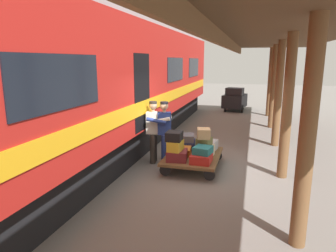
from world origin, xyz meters
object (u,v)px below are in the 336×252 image
(suitcase_red_plastic, at_px, (201,158))
(baggage_tug, at_px, (235,100))
(train_car, at_px, (91,87))
(suitcase_olive_duffel, at_px, (204,142))
(suitcase_black_hardshell, at_px, (174,136))
(suitcase_cream_canvas, at_px, (205,151))
(suitcase_teal_softside, at_px, (203,150))
(suitcase_gray_aluminum, at_px, (208,145))
(porter_by_door, at_px, (154,130))
(suitcase_orange_carryall, at_px, (182,151))
(suitcase_navy_fabric, at_px, (186,144))
(suitcase_slate_roller, at_px, (187,137))
(suitcase_tan_vintage, at_px, (204,133))
(suitcase_maroon_trunk, at_px, (177,155))
(suitcase_yellow_case, at_px, (175,146))
(porter_in_overalls, at_px, (163,130))
(luggage_cart, at_px, (193,157))

(suitcase_red_plastic, bearing_deg, baggage_tug, -90.74)
(train_car, height_order, suitcase_olive_duffel, train_car)
(train_car, relative_size, suitcase_black_hardshell, 47.74)
(suitcase_cream_canvas, bearing_deg, suitcase_teal_softside, 93.01)
(suitcase_gray_aluminum, height_order, porter_by_door, porter_by_door)
(suitcase_orange_carryall, bearing_deg, baggage_tug, -94.36)
(suitcase_navy_fabric, xyz_separation_m, suitcase_slate_roller, (-0.02, 0.02, 0.21))
(suitcase_gray_aluminum, bearing_deg, suitcase_slate_roller, 1.52)
(suitcase_black_hardshell, distance_m, baggage_tug, 10.34)
(suitcase_red_plastic, distance_m, baggage_tug, 10.29)
(suitcase_orange_carryall, xyz_separation_m, suitcase_slate_roller, (-0.02, -0.51, 0.24))
(suitcase_navy_fabric, relative_size, suitcase_tan_vintage, 1.52)
(suitcase_maroon_trunk, height_order, suitcase_tan_vintage, suitcase_tan_vintage)
(suitcase_olive_duffel, distance_m, suitcase_yellow_case, 0.83)
(suitcase_yellow_case, xyz_separation_m, porter_by_door, (0.78, -0.68, 0.20))
(suitcase_cream_canvas, xyz_separation_m, suitcase_slate_roller, (0.59, -0.51, 0.18))
(suitcase_yellow_case, bearing_deg, suitcase_tan_vintage, -140.22)
(train_car, bearing_deg, suitcase_maroon_trunk, 169.68)
(suitcase_black_hardshell, bearing_deg, porter_by_door, -42.00)
(porter_in_overalls, distance_m, porter_by_door, 0.27)
(train_car, bearing_deg, suitcase_tan_vintage, -179.78)
(suitcase_gray_aluminum, bearing_deg, suitcase_maroon_trunk, 59.69)
(suitcase_cream_canvas, relative_size, porter_by_door, 0.27)
(luggage_cart, distance_m, suitcase_orange_carryall, 0.33)
(suitcase_cream_canvas, height_order, suitcase_tan_vintage, suitcase_tan_vintage)
(suitcase_tan_vintage, bearing_deg, suitcase_maroon_trunk, 39.56)
(train_car, height_order, porter_in_overalls, train_car)
(suitcase_red_plastic, bearing_deg, suitcase_tan_vintage, -86.14)
(suitcase_cream_canvas, height_order, suitcase_teal_softside, suitcase_teal_softside)
(suitcase_orange_carryall, distance_m, suitcase_yellow_case, 0.62)
(train_car, height_order, suitcase_orange_carryall, train_car)
(suitcase_yellow_case, xyz_separation_m, porter_in_overalls, (0.51, -0.69, 0.20))
(suitcase_yellow_case, bearing_deg, luggage_cart, -121.46)
(luggage_cart, height_order, suitcase_slate_roller, suitcase_slate_roller)
(suitcase_tan_vintage, distance_m, suitcase_black_hardshell, 0.82)
(suitcase_tan_vintage, bearing_deg, suitcase_olive_duffel, -112.49)
(suitcase_tan_vintage, xyz_separation_m, baggage_tug, (-0.16, -9.81, -0.33))
(suitcase_gray_aluminum, distance_m, porter_in_overalls, 1.30)
(suitcase_black_hardshell, bearing_deg, suitcase_slate_roller, -94.96)
(suitcase_navy_fabric, xyz_separation_m, suitcase_tan_vintage, (-0.58, 0.57, 0.49))
(suitcase_olive_duffel, bearing_deg, luggage_cart, -1.97)
(suitcase_gray_aluminum, distance_m, suitcase_slate_roller, 0.62)
(suitcase_orange_carryall, bearing_deg, train_car, 1.26)
(suitcase_olive_duffel, height_order, suitcase_slate_roller, suitcase_olive_duffel)
(porter_in_overalls, height_order, baggage_tug, porter_in_overalls)
(train_car, xyz_separation_m, suitcase_yellow_case, (-2.53, 0.50, -1.34))
(suitcase_maroon_trunk, bearing_deg, suitcase_cream_canvas, -139.45)
(train_car, relative_size, suitcase_tan_vintage, 53.34)
(porter_in_overalls, bearing_deg, baggage_tug, -97.63)
(suitcase_red_plastic, distance_m, suitcase_olive_duffel, 0.58)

